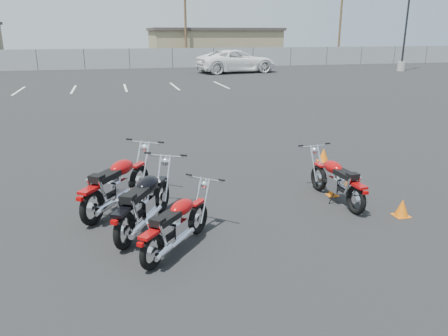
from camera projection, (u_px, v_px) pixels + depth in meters
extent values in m
plane|color=black|center=(222.00, 211.00, 8.20)|extent=(120.00, 120.00, 0.00)
torus|color=black|center=(139.00, 180.00, 8.91)|extent=(0.46, 0.59, 0.64)
cylinder|color=silver|center=(139.00, 180.00, 8.91)|extent=(0.18, 0.20, 0.17)
torus|color=black|center=(92.00, 207.00, 7.53)|extent=(0.46, 0.59, 0.64)
cylinder|color=silver|center=(92.00, 207.00, 7.53)|extent=(0.18, 0.20, 0.17)
cube|color=black|center=(118.00, 191.00, 8.21)|extent=(0.73, 0.98, 0.06)
cube|color=silver|center=(116.00, 188.00, 8.14)|extent=(0.48, 0.50, 0.32)
cylinder|color=silver|center=(115.00, 179.00, 8.08)|extent=(0.33, 0.34, 0.28)
ellipsoid|color=#9B090A|center=(122.00, 167.00, 8.26)|extent=(0.62, 0.69, 0.27)
cube|color=black|center=(106.00, 176.00, 7.81)|extent=(0.56, 0.64, 0.11)
cube|color=black|center=(97.00, 179.00, 7.56)|extent=(0.30, 0.29, 0.13)
cube|color=#9B090A|center=(90.00, 190.00, 7.41)|extent=(0.41, 0.48, 0.05)
cube|color=#9B090A|center=(138.00, 165.00, 8.81)|extent=(0.32, 0.38, 0.04)
cylinder|color=silver|center=(103.00, 191.00, 7.55)|extent=(0.16, 0.19, 0.42)
cylinder|color=silver|center=(91.00, 189.00, 7.64)|extent=(0.16, 0.19, 0.42)
cylinder|color=silver|center=(116.00, 201.00, 7.88)|extent=(0.75, 1.02, 0.14)
cylinder|color=silver|center=(105.00, 206.00, 7.57)|extent=(0.32, 0.38, 0.14)
cylinder|color=silver|center=(146.00, 163.00, 8.89)|extent=(0.28, 0.37, 0.84)
cylinder|color=silver|center=(137.00, 162.00, 8.95)|extent=(0.28, 0.37, 0.84)
sphere|color=silver|center=(145.00, 148.00, 8.99)|extent=(0.24, 0.24, 0.17)
cylinder|color=silver|center=(145.00, 142.00, 8.98)|extent=(0.63, 0.45, 0.03)
cylinder|color=black|center=(161.00, 142.00, 8.82)|extent=(0.13, 0.10, 0.04)
cylinder|color=black|center=(129.00, 139.00, 9.07)|extent=(0.13, 0.10, 0.04)
cylinder|color=black|center=(108.00, 202.00, 8.22)|extent=(0.15, 0.12, 0.32)
cube|color=#990505|center=(80.00, 199.00, 7.18)|extent=(0.12, 0.11, 0.06)
torus|color=black|center=(161.00, 196.00, 8.07)|extent=(0.39, 0.59, 0.61)
cylinder|color=silver|center=(161.00, 196.00, 8.07)|extent=(0.17, 0.19, 0.16)
torus|color=black|center=(124.00, 230.00, 6.69)|extent=(0.39, 0.59, 0.61)
cylinder|color=silver|center=(124.00, 230.00, 6.69)|extent=(0.17, 0.19, 0.16)
cube|color=black|center=(144.00, 209.00, 7.37)|extent=(0.61, 0.99, 0.06)
cube|color=silver|center=(143.00, 207.00, 7.30)|extent=(0.44, 0.48, 0.31)
cylinder|color=silver|center=(142.00, 197.00, 7.25)|extent=(0.30, 0.32, 0.27)
ellipsoid|color=black|center=(148.00, 184.00, 7.42)|extent=(0.56, 0.67, 0.26)
cube|color=black|center=(135.00, 195.00, 6.98)|extent=(0.50, 0.62, 0.10)
cube|color=black|center=(128.00, 199.00, 6.73)|extent=(0.29, 0.27, 0.12)
cube|color=black|center=(122.00, 211.00, 6.58)|extent=(0.37, 0.47, 0.05)
cube|color=black|center=(160.00, 180.00, 7.97)|extent=(0.28, 0.37, 0.04)
cylinder|color=silver|center=(135.00, 212.00, 6.73)|extent=(0.14, 0.19, 0.40)
cylinder|color=silver|center=(121.00, 210.00, 6.79)|extent=(0.14, 0.19, 0.40)
cylinder|color=silver|center=(146.00, 221.00, 7.06)|extent=(0.62, 1.03, 0.13)
cylinder|color=silver|center=(137.00, 228.00, 6.76)|extent=(0.28, 0.38, 0.14)
cylinder|color=silver|center=(168.00, 178.00, 8.06)|extent=(0.24, 0.38, 0.81)
cylinder|color=silver|center=(158.00, 177.00, 8.11)|extent=(0.24, 0.38, 0.81)
sphere|color=silver|center=(166.00, 161.00, 8.16)|extent=(0.22, 0.22, 0.16)
cylinder|color=silver|center=(166.00, 156.00, 8.15)|extent=(0.64, 0.37, 0.03)
cylinder|color=black|center=(184.00, 155.00, 8.03)|extent=(0.13, 0.09, 0.04)
cylinder|color=black|center=(148.00, 153.00, 8.20)|extent=(0.13, 0.09, 0.04)
cylinder|color=black|center=(135.00, 222.00, 7.37)|extent=(0.15, 0.10, 0.31)
cube|color=#990505|center=(114.00, 222.00, 6.35)|extent=(0.12, 0.10, 0.06)
torus|color=black|center=(198.00, 218.00, 7.22)|extent=(0.42, 0.47, 0.53)
cylinder|color=silver|center=(198.00, 218.00, 7.22)|extent=(0.16, 0.17, 0.14)
torus|color=black|center=(152.00, 251.00, 6.13)|extent=(0.42, 0.47, 0.53)
cylinder|color=silver|center=(152.00, 251.00, 6.13)|extent=(0.16, 0.17, 0.14)
cube|color=black|center=(177.00, 231.00, 6.66)|extent=(0.68, 0.76, 0.05)
cube|color=silver|center=(175.00, 229.00, 6.61)|extent=(0.41, 0.42, 0.27)
cylinder|color=silver|center=(175.00, 220.00, 6.56)|extent=(0.28, 0.28, 0.23)
ellipsoid|color=#9B090A|center=(182.00, 207.00, 6.70)|extent=(0.54, 0.57, 0.23)
cube|color=black|center=(166.00, 218.00, 6.34)|extent=(0.50, 0.52, 0.09)
cube|color=black|center=(157.00, 222.00, 6.14)|extent=(0.25, 0.25, 0.11)
cube|color=#9B090A|center=(150.00, 234.00, 6.03)|extent=(0.37, 0.39, 0.04)
cube|color=#9B090A|center=(198.00, 202.00, 7.14)|extent=(0.29, 0.30, 0.04)
cylinder|color=silver|center=(163.00, 235.00, 6.13)|extent=(0.14, 0.15, 0.35)
cylinder|color=silver|center=(151.00, 232.00, 6.22)|extent=(0.14, 0.15, 0.35)
cylinder|color=silver|center=(175.00, 244.00, 6.39)|extent=(0.71, 0.79, 0.11)
cylinder|color=silver|center=(164.00, 251.00, 6.14)|extent=(0.29, 0.31, 0.12)
cylinder|color=silver|center=(205.00, 201.00, 7.20)|extent=(0.26, 0.29, 0.70)
cylinder|color=silver|center=(197.00, 199.00, 7.27)|extent=(0.26, 0.29, 0.70)
sphere|color=silver|center=(205.00, 184.00, 7.28)|extent=(0.20, 0.20, 0.14)
cylinder|color=silver|center=(205.00, 179.00, 7.27)|extent=(0.49, 0.43, 0.03)
cylinder|color=black|center=(222.00, 180.00, 7.11)|extent=(0.10, 0.09, 0.03)
cylinder|color=black|center=(189.00, 175.00, 7.38)|extent=(0.10, 0.09, 0.03)
cylinder|color=black|center=(167.00, 242.00, 6.69)|extent=(0.12, 0.11, 0.27)
cube|color=#990505|center=(140.00, 245.00, 5.85)|extent=(0.10, 0.10, 0.05)
torus|color=black|center=(319.00, 178.00, 9.20)|extent=(0.14, 0.56, 0.55)
cylinder|color=silver|center=(319.00, 178.00, 9.20)|extent=(0.10, 0.15, 0.15)
torus|color=black|center=(356.00, 200.00, 7.99)|extent=(0.14, 0.56, 0.55)
cylinder|color=silver|center=(356.00, 200.00, 7.99)|extent=(0.10, 0.15, 0.15)
cube|color=black|center=(336.00, 186.00, 8.58)|extent=(0.16, 0.97, 0.06)
cube|color=silver|center=(338.00, 184.00, 8.53)|extent=(0.28, 0.37, 0.28)
cylinder|color=silver|center=(338.00, 176.00, 8.48)|extent=(0.20, 0.24, 0.24)
ellipsoid|color=#9B090A|center=(333.00, 167.00, 8.63)|extent=(0.32, 0.55, 0.24)
cube|color=black|center=(345.00, 174.00, 8.24)|extent=(0.27, 0.52, 0.09)
cube|color=black|center=(353.00, 176.00, 8.02)|extent=(0.21, 0.18, 0.11)
cube|color=#9B090A|center=(358.00, 185.00, 7.89)|extent=(0.19, 0.40, 0.05)
cube|color=#9B090A|center=(320.00, 165.00, 9.11)|extent=(0.14, 0.32, 0.04)
cylinder|color=silver|center=(358.00, 185.00, 8.08)|extent=(0.06, 0.17, 0.36)
cylinder|color=silver|center=(347.00, 186.00, 8.01)|extent=(0.06, 0.17, 0.36)
cylinder|color=silver|center=(350.00, 193.00, 8.40)|extent=(0.15, 1.02, 0.12)
cylinder|color=silver|center=(360.00, 197.00, 8.12)|extent=(0.13, 0.33, 0.12)
cylinder|color=silver|center=(320.00, 163.00, 9.24)|extent=(0.07, 0.37, 0.73)
cylinder|color=silver|center=(313.00, 163.00, 9.19)|extent=(0.07, 0.37, 0.73)
sphere|color=silver|center=(314.00, 150.00, 9.27)|extent=(0.16, 0.16, 0.15)
cylinder|color=silver|center=(314.00, 146.00, 9.26)|extent=(0.64, 0.07, 0.03)
cylinder|color=black|center=(328.00, 143.00, 9.33)|extent=(0.11, 0.04, 0.03)
cylinder|color=black|center=(301.00, 146.00, 9.14)|extent=(0.11, 0.04, 0.03)
cylinder|color=black|center=(332.00, 197.00, 8.51)|extent=(0.15, 0.03, 0.28)
cube|color=#990505|center=(366.00, 193.00, 7.69)|extent=(0.10, 0.06, 0.06)
cone|color=#D7600B|center=(333.00, 189.00, 8.95)|extent=(0.21, 0.21, 0.26)
cube|color=#D7600B|center=(332.00, 195.00, 8.99)|extent=(0.22, 0.22, 0.01)
cone|color=#D7600B|center=(402.00, 207.00, 7.93)|extent=(0.25, 0.25, 0.31)
cube|color=#D7600B|center=(401.00, 216.00, 7.98)|extent=(0.27, 0.27, 0.01)
cone|color=#D7600B|center=(323.00, 155.00, 11.32)|extent=(0.27, 0.27, 0.33)
cube|color=#D7600B|center=(323.00, 161.00, 11.37)|extent=(0.29, 0.29, 0.01)
cylinder|color=gray|center=(401.00, 66.00, 37.90)|extent=(0.70, 0.70, 0.80)
cylinder|color=black|center=(409.00, 5.00, 36.42)|extent=(0.16, 0.16, 9.19)
cube|color=gray|center=(129.00, 59.00, 40.30)|extent=(80.00, 0.04, 1.80)
cylinder|color=black|center=(37.00, 60.00, 38.40)|extent=(0.06, 0.06, 1.80)
cylinder|color=black|center=(84.00, 59.00, 39.35)|extent=(0.06, 0.06, 1.80)
cylinder|color=black|center=(129.00, 59.00, 40.30)|extent=(0.06, 0.06, 1.80)
cylinder|color=black|center=(173.00, 58.00, 41.25)|extent=(0.06, 0.06, 1.80)
cylinder|color=black|center=(214.00, 57.00, 42.20)|extent=(0.06, 0.06, 1.80)
cylinder|color=black|center=(253.00, 57.00, 43.15)|extent=(0.06, 0.06, 1.80)
cylinder|color=black|center=(291.00, 56.00, 44.10)|extent=(0.06, 0.06, 1.80)
cylinder|color=black|center=(327.00, 56.00, 45.05)|extent=(0.06, 0.06, 1.80)
cylinder|color=black|center=(361.00, 55.00, 46.00)|extent=(0.06, 0.06, 1.80)
cylinder|color=black|center=(394.00, 55.00, 46.95)|extent=(0.06, 0.06, 1.80)
cylinder|color=black|center=(426.00, 54.00, 47.90)|extent=(0.06, 0.06, 1.80)
cube|color=#8E7F5B|center=(213.00, 46.00, 50.76)|extent=(14.00, 9.00, 3.40)
cube|color=#3F3735|center=(213.00, 29.00, 50.21)|extent=(14.40, 9.40, 0.30)
cylinder|color=#4C3723|center=(185.00, 19.00, 44.35)|extent=(0.24, 0.24, 9.00)
cylinder|color=#4C3723|center=(340.00, 21.00, 49.55)|extent=(0.24, 0.24, 9.00)
cube|color=silver|center=(19.00, 91.00, 25.03)|extent=(0.12, 4.00, 0.01)
cube|color=silver|center=(74.00, 89.00, 25.74)|extent=(0.12, 4.00, 0.01)
cube|color=silver|center=(125.00, 88.00, 26.46)|extent=(0.12, 4.00, 0.01)
cube|color=silver|center=(175.00, 86.00, 27.17)|extent=(0.12, 4.00, 0.01)
cube|color=silver|center=(221.00, 85.00, 27.88)|extent=(0.12, 4.00, 0.01)
imported|color=white|center=(237.00, 55.00, 36.08)|extent=(4.19, 8.05, 2.92)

